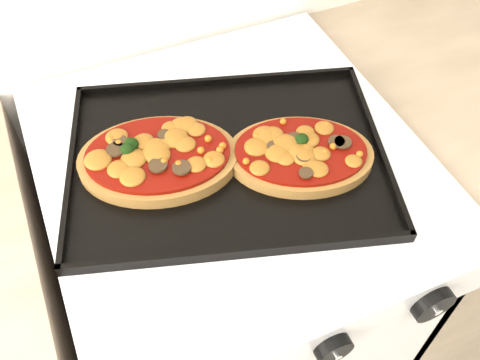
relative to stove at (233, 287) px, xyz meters
name	(u,v)px	position (x,y,z in m)	size (l,w,h in m)	color
stove	(233,287)	(0.00, 0.00, 0.00)	(0.60, 0.60, 0.91)	silver
control_panel	(322,338)	(0.00, -0.31, 0.40)	(0.60, 0.02, 0.09)	silver
knob_center	(334,349)	(0.01, -0.33, 0.40)	(0.05, 0.05, 0.02)	black
knob_right	(433,305)	(0.17, -0.33, 0.40)	(0.06, 0.06, 0.02)	black
baking_tray	(227,156)	(-0.01, -0.02, 0.47)	(0.49, 0.36, 0.02)	black
pizza_left	(158,157)	(-0.11, 0.01, 0.48)	(0.24, 0.17, 0.04)	olive
pizza_right	(300,153)	(0.09, -0.07, 0.48)	(0.22, 0.15, 0.03)	olive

